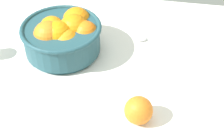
{
  "coord_description": "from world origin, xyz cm",
  "views": [
    {
      "loc": [
        14.62,
        -64.26,
        62.25
      ],
      "look_at": [
        3.82,
        -1.92,
        4.6
      ],
      "focal_mm": 53.98,
      "sensor_mm": 36.0,
      "label": 1
    }
  ],
  "objects": [
    {
      "name": "loose_orange_1",
      "position": [
        11.95,
        -13.11,
        3.36
      ],
      "size": [
        6.71,
        6.71,
        6.71
      ],
      "primitive_type": "sphere",
      "color": "orange",
      "rests_on": "ground_plane"
    },
    {
      "name": "fruit_bowl",
      "position": [
        -11.94,
        8.78,
        5.73
      ],
      "size": [
        22.62,
        22.62,
        11.35
      ],
      "color": "#234C56",
      "rests_on": "ground_plane"
    },
    {
      "name": "ground_plane",
      "position": [
        0.0,
        0.0,
        -1.5
      ],
      "size": [
        120.92,
        84.53,
        3.0
      ],
      "primitive_type": "cube",
      "color": "white"
    },
    {
      "name": "spoon",
      "position": [
        13.99,
        18.83,
        0.42
      ],
      "size": [
        17.94,
        4.83,
        1.0
      ],
      "color": "silver",
      "rests_on": "ground_plane"
    }
  ]
}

